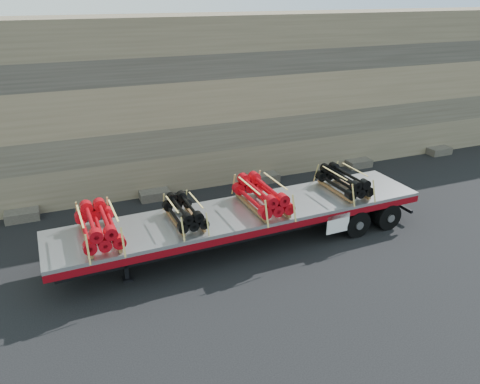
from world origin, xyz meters
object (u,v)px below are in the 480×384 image
object	(u,v)px
bundle_front	(99,226)
bundle_midrear	(262,196)
bundle_midfront	(185,212)
bundle_rear	(344,182)
trailer	(244,227)

from	to	relation	value
bundle_front	bundle_midrear	world-z (taller)	bundle_midrear
bundle_midfront	bundle_rear	xyz separation A→B (m)	(5.93, 0.19, 0.04)
trailer	bundle_front	xyz separation A→B (m)	(-4.63, -0.15, 1.03)
bundle_rear	bundle_front	bearing A→B (deg)	-180.00
bundle_midfront	bundle_rear	size ratio (longest dim) A/B	0.89
bundle_midrear	bundle_front	bearing A→B (deg)	-180.00
trailer	bundle_midrear	bearing A→B (deg)	0.00
trailer	bundle_midfront	distance (m)	2.26
bundle_midfront	bundle_rear	bearing A→B (deg)	-0.00
trailer	bundle_midrear	size ratio (longest dim) A/B	5.39
bundle_front	bundle_midrear	distance (m)	5.27
bundle_midrear	bundle_rear	world-z (taller)	bundle_midrear
trailer	bundle_rear	world-z (taller)	bundle_rear
trailer	bundle_rear	xyz separation A→B (m)	(3.89, 0.13, 1.00)
trailer	bundle_rear	size ratio (longest dim) A/B	6.02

